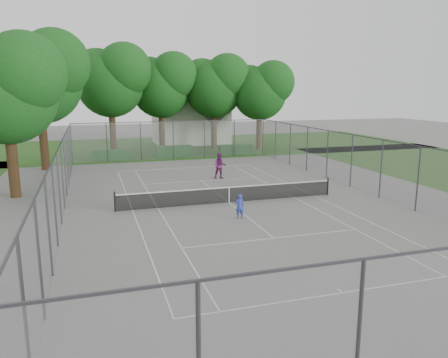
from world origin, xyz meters
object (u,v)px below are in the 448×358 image
object	(u,v)px
tennis_net	(229,194)
girl_player	(240,206)
house	(190,108)
woman_player	(220,166)

from	to	relation	value
tennis_net	girl_player	world-z (taller)	girl_player
house	girl_player	distance (m)	32.20
house	girl_player	bearing A→B (deg)	-98.49
tennis_net	woman_player	xyz separation A→B (m)	(1.48, 6.76, 0.44)
tennis_net	girl_player	size ratio (longest dim) A/B	10.29
tennis_net	girl_player	xyz separation A→B (m)	(-0.44, -3.08, 0.11)
woman_player	house	bearing A→B (deg)	93.45
tennis_net	house	size ratio (longest dim) A/B	1.23
house	woman_player	distance (m)	22.24
tennis_net	woman_player	size ratio (longest dim) A/B	6.79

